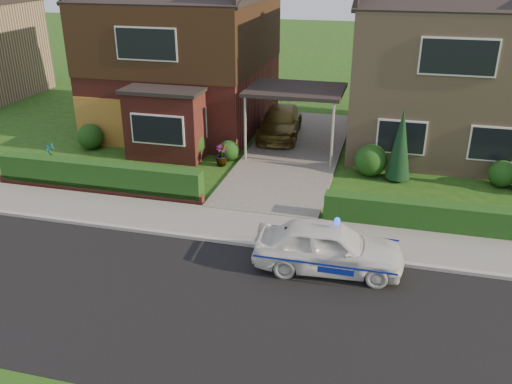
% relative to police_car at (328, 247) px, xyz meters
% --- Properties ---
extents(ground, '(120.00, 120.00, 0.00)m').
position_rel_police_car_xyz_m(ground, '(-2.54, -2.40, -0.66)').
color(ground, '#164512').
rests_on(ground, ground).
extents(road, '(60.00, 6.00, 0.02)m').
position_rel_police_car_xyz_m(road, '(-2.54, -2.40, -0.66)').
color(road, black).
rests_on(road, ground).
extents(kerb, '(60.00, 0.16, 0.12)m').
position_rel_police_car_xyz_m(kerb, '(-2.54, 0.65, -0.60)').
color(kerb, '#9E9993').
rests_on(kerb, ground).
extents(sidewalk, '(60.00, 2.00, 0.10)m').
position_rel_police_car_xyz_m(sidewalk, '(-2.54, 1.70, -0.61)').
color(sidewalk, slate).
rests_on(sidewalk, ground).
extents(driveway, '(3.80, 12.00, 0.12)m').
position_rel_police_car_xyz_m(driveway, '(-2.54, 8.60, -0.60)').
color(driveway, '#666059').
rests_on(driveway, ground).
extents(house_left, '(7.50, 9.53, 7.25)m').
position_rel_police_car_xyz_m(house_left, '(-8.32, 11.50, 3.15)').
color(house_left, maroon).
rests_on(house_left, ground).
extents(house_right, '(7.50, 8.06, 7.25)m').
position_rel_police_car_xyz_m(house_right, '(3.26, 11.59, 3.00)').
color(house_right, '#9D8160').
rests_on(house_right, ground).
extents(carport_link, '(3.80, 3.00, 2.77)m').
position_rel_police_car_xyz_m(carport_link, '(-2.54, 8.55, 1.99)').
color(carport_link, black).
rests_on(carport_link, ground).
extents(garage_door, '(2.20, 0.10, 2.10)m').
position_rel_police_car_xyz_m(garage_door, '(-10.78, 7.56, 0.39)').
color(garage_door, brown).
rests_on(garage_door, ground).
extents(dwarf_wall, '(7.70, 0.25, 0.36)m').
position_rel_police_car_xyz_m(dwarf_wall, '(-8.34, 2.90, -0.48)').
color(dwarf_wall, maroon).
rests_on(dwarf_wall, ground).
extents(hedge_left, '(7.50, 0.55, 0.90)m').
position_rel_police_car_xyz_m(hedge_left, '(-8.34, 3.05, -0.66)').
color(hedge_left, '#163A12').
rests_on(hedge_left, ground).
extents(hedge_right, '(7.50, 0.55, 0.80)m').
position_rel_police_car_xyz_m(hedge_right, '(3.26, 2.95, -0.66)').
color(hedge_right, '#163A12').
rests_on(hedge_right, ground).
extents(shrub_left_far, '(1.08, 1.08, 1.08)m').
position_rel_police_car_xyz_m(shrub_left_far, '(-11.04, 7.10, -0.12)').
color(shrub_left_far, '#163A12').
rests_on(shrub_left_far, ground).
extents(shrub_left_mid, '(1.32, 1.32, 1.32)m').
position_rel_police_car_xyz_m(shrub_left_mid, '(-6.54, 6.90, -0.00)').
color(shrub_left_mid, '#163A12').
rests_on(shrub_left_mid, ground).
extents(shrub_left_near, '(0.84, 0.84, 0.84)m').
position_rel_police_car_xyz_m(shrub_left_near, '(-4.94, 7.20, -0.24)').
color(shrub_left_near, '#163A12').
rests_on(shrub_left_near, ground).
extents(shrub_right_near, '(1.20, 1.20, 1.20)m').
position_rel_police_car_xyz_m(shrub_right_near, '(0.66, 7.00, -0.06)').
color(shrub_right_near, '#163A12').
rests_on(shrub_right_near, ground).
extents(shrub_right_mid, '(0.96, 0.96, 0.96)m').
position_rel_police_car_xyz_m(shrub_right_mid, '(5.26, 7.10, -0.18)').
color(shrub_right_mid, '#163A12').
rests_on(shrub_right_mid, ground).
extents(conifer_a, '(0.90, 0.90, 2.60)m').
position_rel_police_car_xyz_m(conifer_a, '(1.66, 6.80, 0.64)').
color(conifer_a, black).
rests_on(conifer_a, ground).
extents(police_car, '(3.57, 3.98, 1.49)m').
position_rel_police_car_xyz_m(police_car, '(0.00, 0.00, 0.00)').
color(police_car, silver).
rests_on(police_car, ground).
extents(driveway_car, '(2.11, 4.38, 1.23)m').
position_rel_police_car_xyz_m(driveway_car, '(-3.54, 10.52, 0.07)').
color(driveway_car, brown).
rests_on(driveway_car, driveway).
extents(potted_plant_a, '(0.51, 0.40, 0.85)m').
position_rel_police_car_xyz_m(potted_plant_a, '(-11.54, 4.97, -0.24)').
color(potted_plant_a, gray).
rests_on(potted_plant_a, ground).
extents(potted_plant_b, '(0.58, 0.55, 0.84)m').
position_rel_police_car_xyz_m(potted_plant_b, '(-5.04, 6.60, -0.24)').
color(potted_plant_b, gray).
rests_on(potted_plant_b, ground).
extents(potted_plant_c, '(0.63, 0.63, 0.82)m').
position_rel_police_car_xyz_m(potted_plant_c, '(-5.04, 6.55, -0.25)').
color(potted_plant_c, gray).
rests_on(potted_plant_c, ground).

